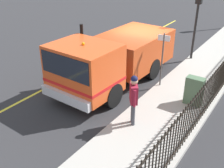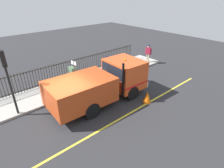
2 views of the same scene
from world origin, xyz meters
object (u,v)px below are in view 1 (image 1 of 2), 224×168
Objects in this scene: utility_cabinet at (194,91)px; worker_standing at (134,95)px; traffic_cone at (48,81)px; street_sign at (163,54)px; traffic_light_near at (198,8)px; work_truck at (111,57)px.

worker_standing is at bearing -117.29° from utility_cabinet.
traffic_cone is 0.32× the size of street_sign.
utility_cabinet is 2.08m from street_sign.
traffic_cone is at bearing 59.87° from traffic_light_near.
traffic_light_near is (1.94, 4.86, 1.47)m from work_truck.
street_sign is at bearing 90.40° from traffic_light_near.
traffic_light_near is at bearing -32.28° from worker_standing.
street_sign is (-1.72, 0.75, 0.90)m from utility_cabinet.
utility_cabinet is (1.25, 2.43, -0.55)m from worker_standing.
utility_cabinet is (1.70, -4.62, -2.10)m from traffic_light_near.
worker_standing is 2.40× the size of traffic_cone.
worker_standing is 0.48× the size of traffic_light_near.
traffic_light_near is at bearing -109.31° from work_truck.
traffic_cone is (-5.70, -2.07, -0.32)m from utility_cabinet.
traffic_cone is (-4.45, 0.36, -0.86)m from worker_standing.
utility_cabinet is at bearing -173.79° from work_truck.
work_truck is 5.43m from traffic_light_near.
utility_cabinet is 6.07m from traffic_cone.
street_sign is at bearing 156.50° from utility_cabinet.
traffic_light_near is 1.60× the size of street_sign.
traffic_light_near reaches higher than work_truck.
traffic_cone is at bearing -144.65° from street_sign.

